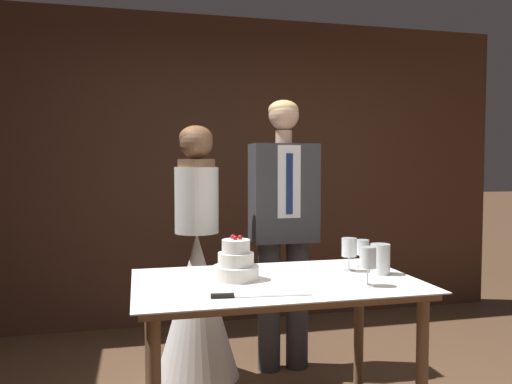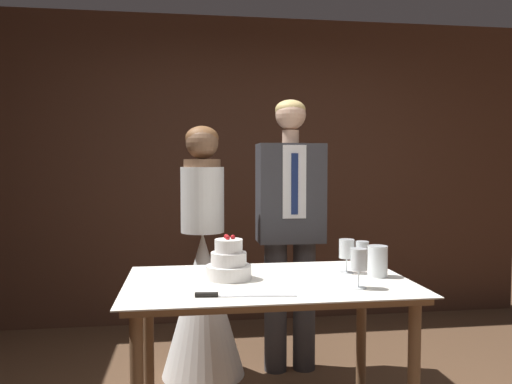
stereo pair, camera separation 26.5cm
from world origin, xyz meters
name	(u,v)px [view 1 (the left image)]	position (x,y,z in m)	size (l,w,h in m)	color
wall_back	(231,171)	(0.00, 2.34, 1.33)	(5.08, 0.12, 2.65)	#472B1E
cake_table	(276,299)	(-0.15, 0.34, 0.72)	(1.38, 0.84, 0.81)	brown
tiered_cake	(236,263)	(-0.34, 0.40, 0.89)	(0.23, 0.23, 0.22)	white
cake_knife	(242,296)	(-0.38, 0.06, 0.82)	(0.44, 0.07, 0.02)	silver
wine_glass_near	(349,249)	(0.28, 0.44, 0.93)	(0.08, 0.08, 0.18)	silver
wine_glass_middle	(368,259)	(0.23, 0.12, 0.94)	(0.08, 0.08, 0.18)	silver
wine_glass_far	(363,249)	(0.39, 0.51, 0.92)	(0.07, 0.07, 0.15)	silver
hurricane_candle	(380,260)	(0.41, 0.34, 0.89)	(0.10, 0.10, 0.16)	silver
bride	(197,285)	(-0.44, 1.18, 0.60)	(0.54, 0.54, 1.63)	white
groom	(283,220)	(0.14, 1.18, 1.01)	(0.43, 0.25, 1.81)	#38383D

